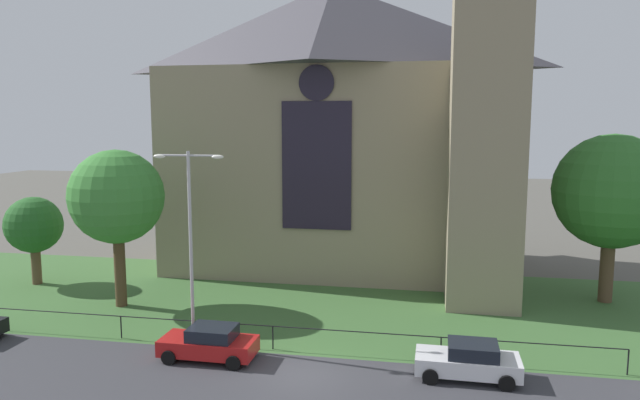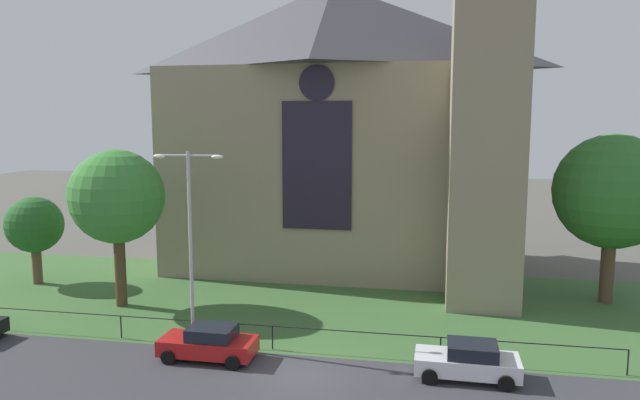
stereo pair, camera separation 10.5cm
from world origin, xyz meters
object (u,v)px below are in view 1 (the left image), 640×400
tree_left_near (117,197)px  tree_left_far (34,225)px  parked_car_white (469,361)px  tree_right_far (612,192)px  church_building (342,124)px  streetlamp_near (190,225)px  parked_car_red (209,343)px

tree_left_near → tree_left_far: (-7.74, 3.23, -2.41)m
tree_left_far → parked_car_white: 28.42m
tree_left_far → tree_right_far: bearing=4.4°
tree_right_far → tree_left_far: tree_right_far is taller
church_building → parked_car_white: church_building is taller
church_building → tree_left_near: bearing=-133.7°
tree_left_near → streetlamp_near: streetlamp_near is taller
parked_car_white → tree_right_far: bearing=-124.2°
tree_left_near → tree_left_far: size_ratio=1.57×
tree_left_far → parked_car_red: 18.45m
parked_car_red → parked_car_white: (11.14, 0.11, 0.00)m
streetlamp_near → tree_left_far: bearing=150.4°
tree_right_far → streetlamp_near: 23.62m
tree_left_near → church_building: bearing=46.3°
tree_left_far → tree_left_near: bearing=-22.7°
church_building → parked_car_white: (7.92, -17.67, -9.53)m
church_building → tree_left_far: bearing=-156.2°
tree_left_near → parked_car_white: 20.63m
streetlamp_near → church_building: bearing=74.1°
tree_left_near → parked_car_white: (18.89, -6.19, -5.50)m
tree_right_far → parked_car_red: (-19.66, -12.21, -5.72)m
tree_left_near → streetlamp_near: bearing=-36.9°
tree_left_near → tree_left_far: tree_left_near is taller
tree_left_near → tree_right_far: (27.41, 5.92, 0.22)m
church_building → tree_left_near: church_building is taller
tree_right_far → parked_car_red: tree_right_far is taller
church_building → tree_right_far: (16.43, -5.56, -3.81)m
tree_left_far → parked_car_white: bearing=-19.5°
tree_left_near → streetlamp_near: size_ratio=0.98×
church_building → tree_right_far: size_ratio=2.66×
tree_left_near → tree_right_far: bearing=12.2°
church_building → streetlamp_near: bearing=-105.9°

